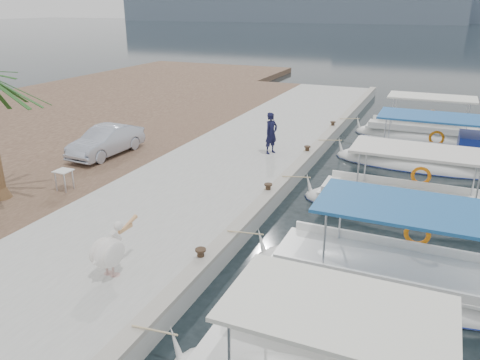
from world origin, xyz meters
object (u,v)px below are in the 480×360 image
at_px(fishing_caique_b, 397,283).
at_px(fisherman, 271,133).
at_px(fishing_caique_e, 423,136).
at_px(pelican, 109,251).
at_px(fishing_caique_d, 428,162).
at_px(parked_car, 106,141).
at_px(fishing_caique_c, 406,208).

xyz_separation_m(fishing_caique_b, fisherman, (-6.17, 7.88, 1.28)).
height_order(fishing_caique_e, fisherman, fisherman).
bearing_deg(fishing_caique_e, pelican, -108.90).
relative_size(fishing_caique_d, fishing_caique_e, 1.10).
bearing_deg(fishing_caique_e, fishing_caique_b, -89.24).
bearing_deg(fishing_caique_d, parked_car, -157.09).
xyz_separation_m(fishing_caique_b, parked_car, (-12.62, 4.84, 1.00)).
relative_size(fishing_caique_b, pelican, 4.72).
height_order(fisherman, parked_car, fisherman).
bearing_deg(fishing_caique_d, fishing_caique_c, -94.73).
bearing_deg(fishing_caique_c, parked_car, -179.80).
bearing_deg(parked_car, fishing_caique_d, 25.58).
bearing_deg(fisherman, fishing_caique_d, -44.68).
height_order(fishing_caique_d, fisherman, fisherman).
relative_size(fishing_caique_c, pelican, 4.49).
xyz_separation_m(fishing_caique_d, pelican, (-6.63, -13.24, 0.96)).
bearing_deg(fishing_caique_b, fishing_caique_d, 88.53).
height_order(fishing_caique_c, parked_car, fishing_caique_c).
relative_size(fishing_caique_c, fisherman, 3.96).
distance_m(fishing_caique_b, fishing_caique_e, 15.07).
distance_m(fishing_caique_e, fisherman, 9.43).
distance_m(fishing_caique_b, pelican, 7.09).
bearing_deg(fisherman, fishing_caique_e, -14.86).
distance_m(fishing_caique_b, fisherman, 10.09).
xyz_separation_m(fishing_caique_c, fisherman, (-5.99, 3.00, 1.28)).
height_order(fishing_caique_b, parked_car, fishing_caique_b).
height_order(fishing_caique_c, fishing_caique_d, same).
distance_m(fishing_caique_d, pelican, 14.83).
height_order(pelican, parked_car, pelican).
height_order(fishing_caique_c, fisherman, fisherman).
xyz_separation_m(fishing_caique_d, parked_car, (-12.88, -5.44, 0.93)).
distance_m(fishing_caique_e, parked_car, 16.11).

